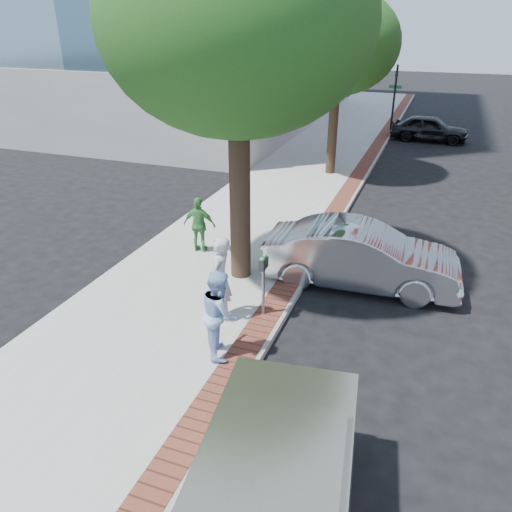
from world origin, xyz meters
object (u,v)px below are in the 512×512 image
at_px(parking_meter, 263,273).
at_px(person_officer, 220,313).
at_px(sedan_silver, 361,256).
at_px(bg_car, 430,128).
at_px(person_green, 200,225).
at_px(person_gray, 220,279).

bearing_deg(parking_meter, person_officer, -100.90).
distance_m(person_officer, sedan_silver, 4.56).
distance_m(person_officer, bg_car, 22.03).
height_order(sedan_silver, bg_car, sedan_silver).
relative_size(person_officer, person_green, 1.14).
relative_size(person_officer, sedan_silver, 0.37).
xyz_separation_m(person_officer, person_green, (-2.51, 4.21, -0.11)).
height_order(person_officer, bg_car, person_officer).
distance_m(person_green, bg_car, 18.43).
bearing_deg(bg_car, person_green, 165.22).
bearing_deg(person_gray, parking_meter, 115.00).
relative_size(person_green, bg_car, 0.39).
height_order(parking_meter, person_green, person_green).
xyz_separation_m(person_green, bg_car, (5.36, 17.63, -0.26)).
relative_size(parking_meter, person_officer, 0.81).
xyz_separation_m(person_gray, person_officer, (0.52, -1.18, -0.06)).
distance_m(person_green, sedan_silver, 4.59).
distance_m(parking_meter, person_officer, 1.68).
distance_m(person_gray, person_green, 3.63).
bearing_deg(sedan_silver, person_green, 84.90).
xyz_separation_m(person_gray, person_green, (-1.99, 3.03, -0.17)).
bearing_deg(parking_meter, sedan_silver, 53.98).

